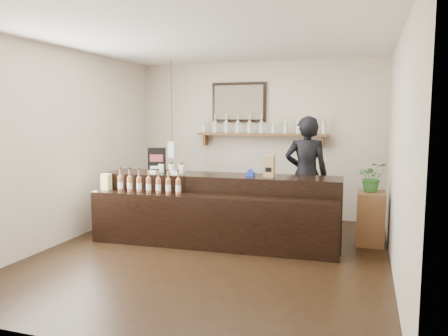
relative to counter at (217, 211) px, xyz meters
name	(u,v)px	position (x,y,z in m)	size (l,w,h in m)	color
ground	(212,254)	(0.13, -0.57, -0.46)	(5.00, 5.00, 0.00)	black
room_shell	(212,126)	(0.13, -0.57, 1.24)	(5.00, 5.00, 5.00)	beige
back_wall_decor	(248,120)	(-0.03, 1.80, 1.30)	(2.66, 0.96, 1.69)	brown
counter	(217,211)	(0.00, 0.00, 0.00)	(3.52, 1.09, 1.14)	black
promo_sign	(157,160)	(-0.97, 0.05, 0.71)	(0.26, 0.11, 0.38)	black
paper_bag	(269,166)	(0.75, 0.09, 0.68)	(0.15, 0.12, 0.31)	#9C7E4B
tape_dispenser	(250,173)	(0.47, 0.10, 0.56)	(0.13, 0.07, 0.11)	#172BA1
side_cabinet	(371,218)	(2.13, 0.61, -0.08)	(0.38, 0.52, 0.75)	brown
potted_plant	(372,177)	(2.13, 0.61, 0.51)	(0.38, 0.33, 0.43)	#30692A
shopkeeper	(306,167)	(1.15, 0.98, 0.58)	(0.75, 0.50, 2.07)	black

